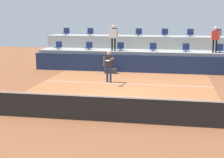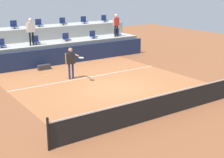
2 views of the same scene
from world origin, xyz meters
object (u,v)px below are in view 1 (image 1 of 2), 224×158
object	(u,v)px
stadium_chair_lower_far_left	(59,46)
equipment_bag	(111,71)
stadium_chair_lower_mid_right	(153,48)
stadium_chair_upper_mid_left	(114,32)
stadium_chair_lower_right	(186,48)
spectator_in_white	(215,37)
stadium_chair_lower_left	(89,46)
stadium_chair_lower_mid_left	(120,47)
spectator_in_grey	(113,35)
stadium_chair_upper_far_left	(66,32)
stadium_chair_upper_mid_right	(165,33)
stadium_chair_upper_far_right	(218,34)
tennis_player	(109,64)
stadium_chair_lower_far_right	(220,49)
stadium_chair_upper_left	(90,32)
tennis_ball	(72,72)
stadium_chair_upper_right	(190,33)
stadium_chair_upper_center	(139,33)

from	to	relation	value
stadium_chair_lower_far_left	equipment_bag	xyz separation A→B (m)	(4.00, -1.88, -1.31)
stadium_chair_lower_mid_right	stadium_chair_upper_mid_left	size ratio (longest dim) A/B	1.00
stadium_chair_lower_right	spectator_in_white	xyz separation A→B (m)	(1.73, -0.38, 0.76)
stadium_chair_lower_left	stadium_chair_lower_mid_left	xyz separation A→B (m)	(2.16, 0.00, 0.00)
stadium_chair_lower_far_left	spectator_in_grey	distance (m)	4.00
stadium_chair_upper_far_left	stadium_chair_upper_mid_right	xyz separation A→B (m)	(7.16, 0.00, 0.00)
stadium_chair_lower_right	stadium_chair_upper_far_left	xyz separation A→B (m)	(-8.58, 1.80, 0.85)
stadium_chair_upper_mid_right	equipment_bag	distance (m)	5.31
stadium_chair_lower_right	stadium_chair_upper_far_right	size ratio (longest dim) A/B	1.00
stadium_chair_upper_mid_right	tennis_player	xyz separation A→B (m)	(-2.74, -6.41, -1.28)
equipment_bag	stadium_chair_lower_far_right	bearing A→B (deg)	15.74
stadium_chair_upper_far_left	stadium_chair_upper_left	bearing A→B (deg)	0.00
stadium_chair_lower_mid_right	stadium_chair_upper_left	xyz separation A→B (m)	(-4.67, 1.80, 0.85)
spectator_in_grey	equipment_bag	xyz separation A→B (m)	(0.09, -1.50, -2.11)
stadium_chair_upper_far_left	stadium_chair_lower_far_right	bearing A→B (deg)	-9.57
stadium_chair_upper_mid_right	tennis_ball	bearing A→B (deg)	-121.96
stadium_chair_lower_right	stadium_chair_upper_right	bearing A→B (deg)	79.97
stadium_chair_upper_mid_left	tennis_ball	world-z (taller)	stadium_chair_upper_mid_left
stadium_chair_lower_far_right	stadium_chair_upper_left	bearing A→B (deg)	168.53
stadium_chair_upper_center	spectator_in_white	xyz separation A→B (m)	(4.98, -2.18, -0.09)
spectator_in_grey	tennis_player	bearing A→B (deg)	-83.23
stadium_chair_lower_far_right	stadium_chair_upper_left	size ratio (longest dim) A/B	1.00
stadium_chair_lower_left	stadium_chair_upper_far_right	world-z (taller)	stadium_chair_upper_far_right
stadium_chair_upper_mid_right	stadium_chair_lower_right	bearing A→B (deg)	-51.69
stadium_chair_upper_center	tennis_ball	world-z (taller)	stadium_chair_upper_center
stadium_chair_upper_mid_right	stadium_chair_upper_center	bearing A→B (deg)	180.00
stadium_chair_lower_left	stadium_chair_lower_mid_right	xyz separation A→B (m)	(4.32, 0.00, 0.00)
stadium_chair_upper_center	stadium_chair_upper_left	bearing A→B (deg)	180.00
stadium_chair_upper_mid_right	tennis_ball	distance (m)	8.69
stadium_chair_upper_far_left	stadium_chair_upper_far_right	bearing A→B (deg)	0.00
stadium_chair_lower_mid_right	stadium_chair_lower_right	distance (m)	2.10
stadium_chair_lower_mid_left	stadium_chair_upper_far_left	distance (m)	4.76
equipment_bag	stadium_chair_lower_mid_left	bearing A→B (deg)	80.71
stadium_chair_lower_far_left	tennis_ball	bearing A→B (deg)	-64.15
spectator_in_white	stadium_chair_upper_mid_right	bearing A→B (deg)	145.26
stadium_chair_upper_far_left	equipment_bag	xyz separation A→B (m)	(4.01, -3.68, -2.16)
stadium_chair_lower_left	tennis_player	xyz separation A→B (m)	(2.26, -4.61, -0.43)
stadium_chair_lower_mid_left	equipment_bag	xyz separation A→B (m)	(-0.31, -1.88, -1.31)
stadium_chair_upper_right	equipment_bag	size ratio (longest dim) A/B	0.68
tennis_player	stadium_chair_upper_mid_left	bearing A→B (deg)	97.29
stadium_chair_upper_far_left	equipment_bag	bearing A→B (deg)	-42.52
stadium_chair_upper_mid_right	tennis_ball	xyz separation A→B (m)	(-4.51, -7.23, -1.67)
stadium_chair_lower_far_left	equipment_bag	bearing A→B (deg)	-25.18
stadium_chair_lower_mid_left	equipment_bag	size ratio (longest dim) A/B	0.68
stadium_chair_lower_mid_left	spectator_in_white	xyz separation A→B (m)	(5.99, -0.38, 0.76)
stadium_chair_upper_far_right	stadium_chair_upper_mid_left	bearing A→B (deg)	180.00
stadium_chair_lower_mid_left	stadium_chair_lower_mid_right	distance (m)	2.16
stadium_chair_lower_far_left	tennis_ball	world-z (taller)	stadium_chair_lower_far_left
stadium_chair_lower_left	stadium_chair_lower_mid_right	bearing A→B (deg)	0.00
stadium_chair_lower_far_left	stadium_chair_lower_mid_left	size ratio (longest dim) A/B	1.00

